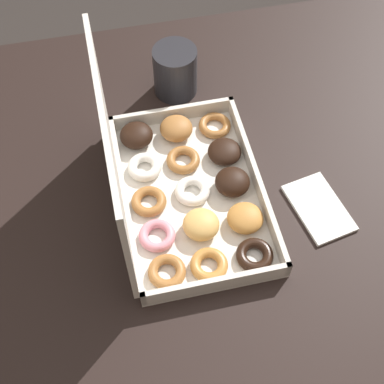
{
  "coord_description": "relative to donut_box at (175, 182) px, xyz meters",
  "views": [
    {
      "loc": [
        -0.41,
        0.18,
        1.44
      ],
      "look_at": [
        0.05,
        0.08,
        0.72
      ],
      "focal_mm": 50.0,
      "sensor_mm": 36.0,
      "label": 1
    }
  ],
  "objects": [
    {
      "name": "ground_plane",
      "position": [
        -0.06,
        -0.11,
        -0.75
      ],
      "size": [
        8.0,
        8.0,
        0.0
      ],
      "primitive_type": "plane",
      "color": "#2D2826"
    },
    {
      "name": "dining_table",
      "position": [
        -0.06,
        -0.11,
        -0.14
      ],
      "size": [
        0.98,
        1.04,
        0.71
      ],
      "color": "black",
      "rests_on": "ground_plane"
    },
    {
      "name": "donut_box",
      "position": [
        0.0,
        0.0,
        0.0
      ],
      "size": [
        0.34,
        0.23,
        0.25
      ],
      "color": "silver",
      "rests_on": "dining_table"
    },
    {
      "name": "coffee_mug",
      "position": [
        0.24,
        -0.05,
        0.0
      ],
      "size": [
        0.08,
        0.08,
        0.09
      ],
      "color": "#232328",
      "rests_on": "dining_table"
    },
    {
      "name": "paper_napkin",
      "position": [
        -0.07,
        -0.22,
        -0.04
      ],
      "size": [
        0.13,
        0.1,
        0.01
      ],
      "color": "white",
      "rests_on": "dining_table"
    }
  ]
}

